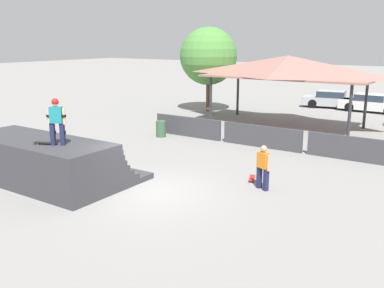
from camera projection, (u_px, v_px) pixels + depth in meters
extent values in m
plane|color=gray|center=(147.00, 192.00, 14.47)|extent=(160.00, 160.00, 0.00)
cube|color=#38383D|center=(59.00, 175.00, 15.97)|extent=(5.98, 3.86, 0.20)
cube|color=#38383D|center=(50.00, 172.00, 15.60)|extent=(5.98, 3.07, 0.20)
cube|color=#38383D|center=(46.00, 168.00, 15.44)|extent=(5.98, 2.78, 0.20)
cube|color=#38383D|center=(43.00, 163.00, 15.31)|extent=(5.98, 2.59, 0.20)
cube|color=#38383D|center=(41.00, 158.00, 15.21)|extent=(5.98, 2.45, 0.20)
cube|color=#38383D|center=(40.00, 153.00, 15.12)|extent=(5.98, 2.35, 0.20)
cube|color=#38383D|center=(38.00, 148.00, 15.04)|extent=(5.98, 2.29, 0.20)
cube|color=#38383D|center=(37.00, 142.00, 14.98)|extent=(5.98, 2.25, 0.20)
cylinder|color=silver|center=(63.00, 135.00, 15.86)|extent=(5.86, 0.07, 0.07)
cube|color=#1E2347|center=(62.00, 134.00, 14.03)|extent=(0.19, 0.19, 0.75)
cube|color=black|center=(63.00, 133.00, 14.05)|extent=(0.22, 0.20, 0.11)
cube|color=#1E2347|center=(53.00, 134.00, 14.05)|extent=(0.19, 0.19, 0.75)
cube|color=black|center=(53.00, 133.00, 14.07)|extent=(0.22, 0.20, 0.11)
cube|color=teal|center=(56.00, 115.00, 13.89)|extent=(0.45, 0.38, 0.53)
cylinder|color=beige|center=(64.00, 116.00, 13.88)|extent=(0.14, 0.14, 0.53)
cylinder|color=black|center=(64.00, 116.00, 13.88)|extent=(0.21, 0.21, 0.08)
cylinder|color=beige|center=(49.00, 116.00, 13.91)|extent=(0.14, 0.14, 0.53)
cylinder|color=black|center=(49.00, 116.00, 13.91)|extent=(0.21, 0.21, 0.08)
sphere|color=beige|center=(55.00, 103.00, 13.79)|extent=(0.21, 0.21, 0.21)
sphere|color=#B21919|center=(55.00, 102.00, 13.79)|extent=(0.23, 0.23, 0.23)
cylinder|color=green|center=(54.00, 143.00, 14.26)|extent=(0.06, 0.05, 0.05)
cylinder|color=green|center=(52.00, 144.00, 14.12)|extent=(0.06, 0.05, 0.05)
cylinder|color=green|center=(40.00, 143.00, 14.33)|extent=(0.06, 0.05, 0.05)
cylinder|color=green|center=(38.00, 144.00, 14.20)|extent=(0.06, 0.05, 0.05)
cube|color=black|center=(46.00, 143.00, 14.22)|extent=(0.81, 0.52, 0.02)
cube|color=black|center=(56.00, 142.00, 14.16)|extent=(0.17, 0.22, 0.02)
cube|color=#1E2347|center=(259.00, 177.00, 14.78)|extent=(0.19, 0.19, 0.77)
cube|color=#1E2347|center=(266.00, 180.00, 14.51)|extent=(0.19, 0.19, 0.77)
cube|color=orange|center=(263.00, 160.00, 14.49)|extent=(0.46, 0.35, 0.54)
cylinder|color=tan|center=(258.00, 160.00, 14.71)|extent=(0.13, 0.13, 0.54)
cylinder|color=tan|center=(269.00, 163.00, 14.29)|extent=(0.13, 0.13, 0.54)
sphere|color=tan|center=(264.00, 148.00, 14.39)|extent=(0.21, 0.21, 0.21)
cylinder|color=red|center=(253.00, 181.00, 15.50)|extent=(0.05, 0.06, 0.05)
cylinder|color=red|center=(250.00, 181.00, 15.53)|extent=(0.05, 0.06, 0.05)
cylinder|color=red|center=(254.00, 177.00, 15.97)|extent=(0.05, 0.06, 0.05)
cylinder|color=red|center=(251.00, 177.00, 16.00)|extent=(0.05, 0.06, 0.05)
cube|color=#B22323|center=(252.00, 178.00, 15.74)|extent=(0.48, 0.81, 0.02)
cube|color=#B22323|center=(251.00, 181.00, 15.39)|extent=(0.22, 0.16, 0.02)
cube|color=#3D3D42|center=(188.00, 127.00, 22.68)|extent=(4.02, 0.12, 1.05)
cube|color=#3D3D42|center=(262.00, 137.00, 20.37)|extent=(4.02, 0.12, 1.05)
cube|color=#3D3D42|center=(354.00, 149.00, 18.05)|extent=(4.02, 0.12, 1.05)
cylinder|color=#2D2D33|center=(211.00, 100.00, 26.18)|extent=(0.16, 0.16, 2.85)
cylinder|color=#2D2D33|center=(350.00, 112.00, 21.69)|extent=(0.16, 0.16, 2.85)
cylinder|color=#2D2D33|center=(238.00, 94.00, 29.02)|extent=(0.16, 0.16, 2.85)
cylinder|color=#2D2D33|center=(366.00, 104.00, 24.54)|extent=(0.16, 0.16, 2.85)
cube|color=#9E6B60|center=(287.00, 77.00, 25.01)|extent=(9.74, 4.15, 0.10)
pyramid|color=#9E6B60|center=(288.00, 66.00, 24.85)|extent=(9.54, 4.06, 1.19)
cylinder|color=brown|center=(208.00, 94.00, 30.62)|extent=(0.28, 0.28, 2.45)
sphere|color=#4C893D|center=(208.00, 56.00, 29.98)|extent=(4.03, 4.03, 4.03)
cylinder|color=#385B3D|center=(161.00, 129.00, 22.60)|extent=(0.52, 0.52, 0.85)
cube|color=#A8AAAF|center=(332.00, 101.00, 32.38)|extent=(4.56, 2.43, 0.62)
cube|color=#283342|center=(331.00, 94.00, 32.30)|extent=(2.22, 1.78, 0.46)
cube|color=#A8AAAF|center=(331.00, 91.00, 32.24)|extent=(2.12, 1.73, 0.04)
cylinder|color=black|center=(351.00, 103.00, 32.59)|extent=(0.66, 0.30, 0.64)
cylinder|color=black|center=(349.00, 106.00, 31.17)|extent=(0.66, 0.30, 0.64)
cylinder|color=black|center=(316.00, 101.00, 33.66)|extent=(0.66, 0.30, 0.64)
cylinder|color=black|center=(312.00, 104.00, 32.25)|extent=(0.66, 0.30, 0.64)
cube|color=silver|center=(372.00, 105.00, 30.42)|extent=(4.38, 1.80, 0.62)
cube|color=#283342|center=(371.00, 98.00, 30.36)|extent=(2.05, 1.45, 0.46)
cube|color=silver|center=(371.00, 94.00, 30.30)|extent=(1.96, 1.41, 0.04)
cylinder|color=black|center=(355.00, 105.00, 31.79)|extent=(0.65, 0.22, 0.64)
cylinder|color=black|center=(349.00, 107.00, 30.63)|extent=(0.65, 0.22, 0.64)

